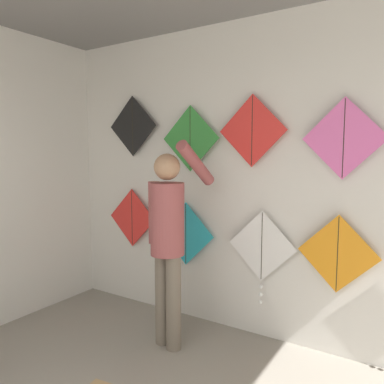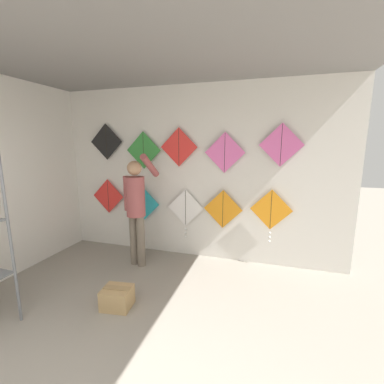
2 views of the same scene
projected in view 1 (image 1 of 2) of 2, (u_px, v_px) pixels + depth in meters
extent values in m
cube|color=silver|center=(263.00, 181.00, 3.28)|extent=(5.10, 0.06, 2.80)
cylinder|color=#726656|center=(163.00, 298.00, 3.22)|extent=(0.13, 0.13, 0.80)
cylinder|color=#726656|center=(174.00, 303.00, 3.12)|extent=(0.13, 0.13, 0.80)
cylinder|color=#9E4C4C|center=(167.00, 219.00, 3.09)|extent=(0.28, 0.28, 0.60)
sphere|color=tan|center=(167.00, 167.00, 3.05)|extent=(0.22, 0.22, 0.22)
cylinder|color=#9E4C4C|center=(154.00, 213.00, 3.21)|extent=(0.10, 0.10, 0.53)
cylinder|color=#9E4C4C|center=(196.00, 164.00, 3.11)|extent=(0.10, 0.49, 0.39)
cube|color=red|center=(132.00, 218.00, 4.02)|extent=(0.62, 0.01, 0.62)
cylinder|color=black|center=(132.00, 218.00, 4.02)|extent=(0.01, 0.01, 0.59)
cube|color=#28B2C6|center=(186.00, 234.00, 3.66)|extent=(0.62, 0.01, 0.62)
cylinder|color=black|center=(186.00, 234.00, 3.66)|extent=(0.01, 0.01, 0.59)
cube|color=white|center=(262.00, 246.00, 3.24)|extent=(0.62, 0.01, 0.62)
cylinder|color=black|center=(262.00, 246.00, 3.24)|extent=(0.01, 0.01, 0.59)
sphere|color=white|center=(261.00, 287.00, 3.27)|extent=(0.04, 0.04, 0.04)
sphere|color=white|center=(260.00, 294.00, 3.28)|extent=(0.04, 0.04, 0.04)
sphere|color=white|center=(260.00, 302.00, 3.29)|extent=(0.04, 0.04, 0.04)
cube|color=orange|center=(338.00, 254.00, 2.91)|extent=(0.62, 0.01, 0.62)
cylinder|color=black|center=(338.00, 254.00, 2.91)|extent=(0.01, 0.01, 0.59)
cube|color=black|center=(133.00, 126.00, 3.90)|extent=(0.62, 0.01, 0.62)
cylinder|color=black|center=(133.00, 126.00, 3.90)|extent=(0.01, 0.01, 0.59)
cube|color=#338C38|center=(190.00, 138.00, 3.54)|extent=(0.62, 0.01, 0.62)
cylinder|color=black|center=(190.00, 138.00, 3.53)|extent=(0.01, 0.01, 0.59)
cube|color=red|center=(252.00, 131.00, 3.20)|extent=(0.62, 0.01, 0.62)
cylinder|color=black|center=(252.00, 131.00, 3.19)|extent=(0.01, 0.01, 0.59)
cube|color=pink|center=(344.00, 138.00, 2.81)|extent=(0.62, 0.01, 0.62)
cylinder|color=black|center=(344.00, 138.00, 2.81)|extent=(0.01, 0.01, 0.59)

